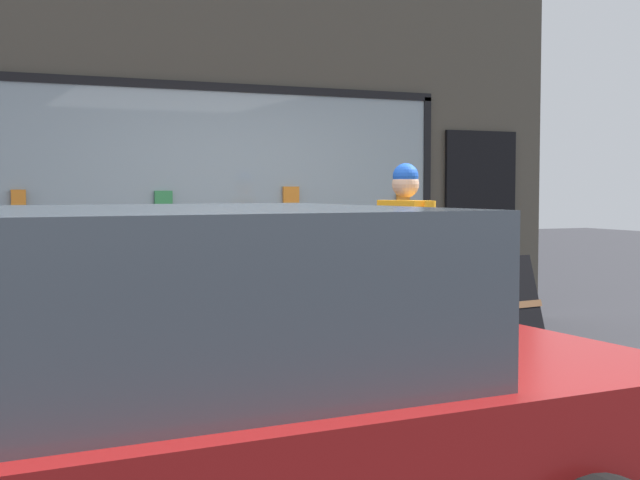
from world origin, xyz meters
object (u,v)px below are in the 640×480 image
person_browsing (405,250)px  parked_car (80,415)px  display_table_main (283,281)px  small_dog (465,340)px  sandwich_board_sign (494,302)px

person_browsing → parked_car: bearing=125.2°
person_browsing → display_table_main: bearing=42.7°
parked_car → display_table_main: bearing=56.8°
small_dog → parked_car: 4.74m
sandwich_board_sign → parked_car: bearing=-146.5°
person_browsing → sandwich_board_sign: bearing=-82.1°
display_table_main → small_dog: size_ratio=4.20×
parked_car → small_dog: bearing=38.4°
display_table_main → parked_car: (-2.31, -3.90, 0.04)m
parked_car → sandwich_board_sign: bearing=38.3°
display_table_main → parked_car: bearing=-120.7°
display_table_main → person_browsing: size_ratio=1.48×
display_table_main → person_browsing: 1.05m
sandwich_board_sign → person_browsing: bearing=-168.1°
display_table_main → person_browsing: bearing=-36.0°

